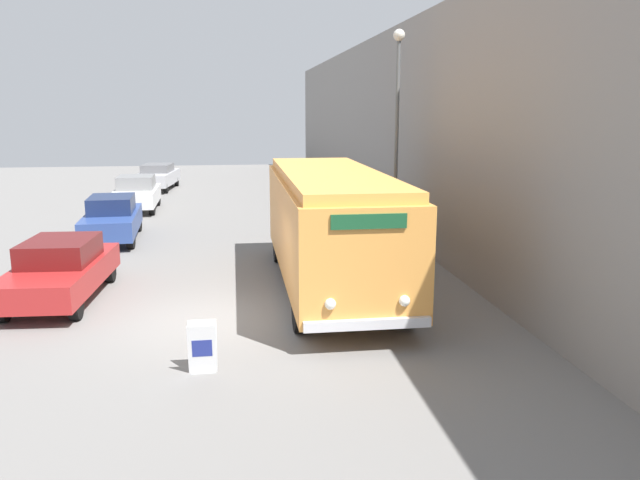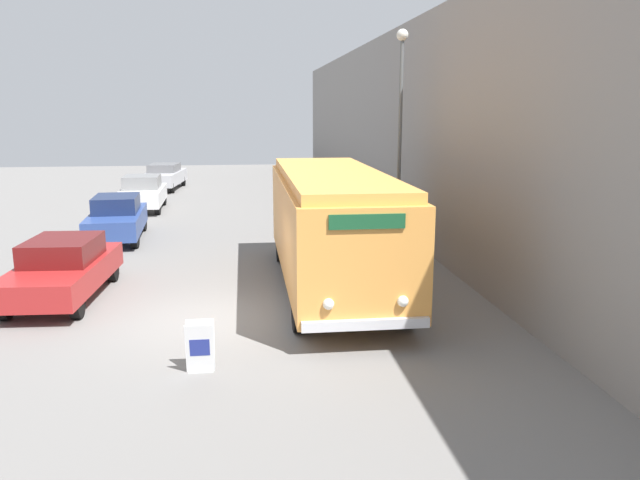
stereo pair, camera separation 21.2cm
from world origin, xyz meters
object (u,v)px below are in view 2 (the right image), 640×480
(sign_board, at_px, (200,348))
(parked_car_far, at_px, (142,193))
(parked_car_mid, at_px, (117,218))
(parked_car_distant, at_px, (164,176))
(parked_car_near, at_px, (63,268))
(vintage_bus, at_px, (332,223))
(streetlamp, at_px, (400,114))

(sign_board, distance_m, parked_car_far, 19.39)
(parked_car_mid, xyz_separation_m, parked_car_distant, (-0.06, 14.61, -0.02))
(parked_car_distant, bearing_deg, parked_car_near, -84.33)
(vintage_bus, distance_m, sign_board, 6.05)
(vintage_bus, height_order, parked_car_mid, vintage_bus)
(sign_board, relative_size, parked_car_far, 0.22)
(parked_car_far, bearing_deg, parked_car_mid, -90.58)
(parked_car_near, bearing_deg, parked_car_distant, 93.34)
(vintage_bus, bearing_deg, parked_car_distant, 107.60)
(sign_board, relative_size, parked_car_near, 0.20)
(streetlamp, xyz_separation_m, parked_car_near, (-9.43, -3.65, -3.74))
(parked_car_near, distance_m, parked_car_far, 14.04)
(streetlamp, relative_size, parked_car_mid, 1.52)
(sign_board, bearing_deg, parked_car_near, 126.53)
(vintage_bus, relative_size, parked_car_near, 1.99)
(vintage_bus, xyz_separation_m, parked_car_near, (-6.78, -0.06, -0.99))
(parked_car_near, bearing_deg, vintage_bus, 3.55)
(parked_car_mid, height_order, parked_car_distant, parked_car_mid)
(parked_car_mid, distance_m, parked_car_far, 6.83)
(streetlamp, bearing_deg, sign_board, -123.78)
(streetlamp, height_order, parked_car_mid, streetlamp)
(vintage_bus, xyz_separation_m, parked_car_distant, (-6.90, 21.76, -0.98))
(parked_car_mid, bearing_deg, parked_car_near, -93.27)
(streetlamp, height_order, parked_car_distant, streetlamp)
(vintage_bus, bearing_deg, sign_board, -121.80)
(streetlamp, relative_size, parked_car_near, 1.51)
(sign_board, height_order, streetlamp, streetlamp)
(streetlamp, xyz_separation_m, parked_car_mid, (-9.49, 3.56, -3.71))
(streetlamp, distance_m, parked_car_mid, 10.79)
(parked_car_far, relative_size, parked_car_distant, 0.87)
(vintage_bus, height_order, parked_car_far, vintage_bus)
(parked_car_far, distance_m, parked_car_distant, 7.79)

